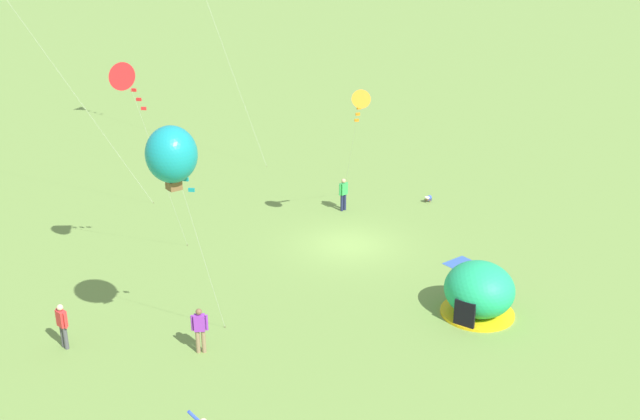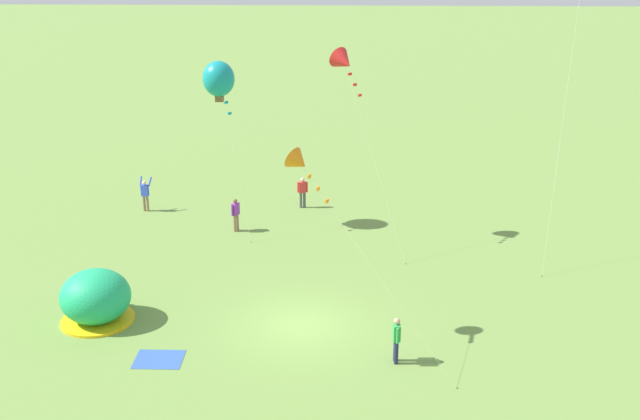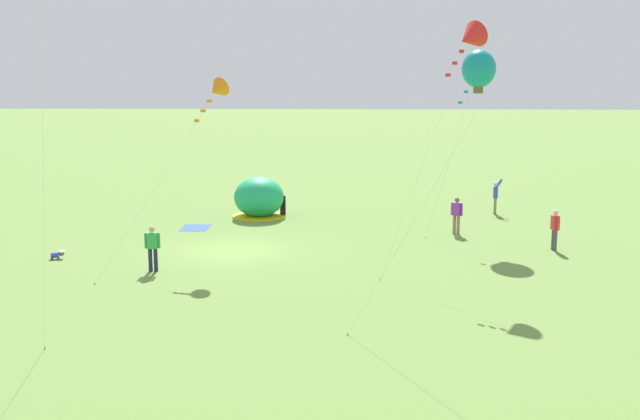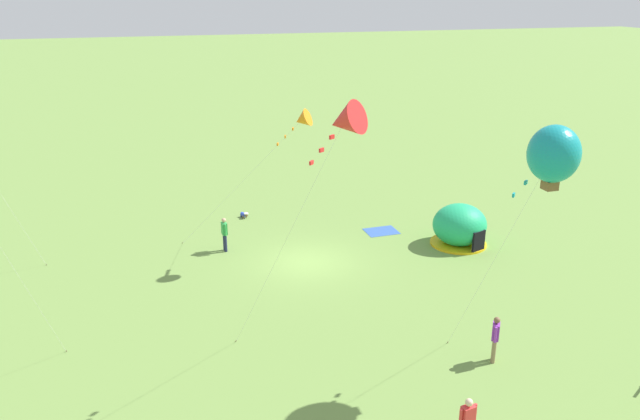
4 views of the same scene
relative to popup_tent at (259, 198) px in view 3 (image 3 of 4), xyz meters
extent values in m
plane|color=olive|center=(7.89, -0.10, -1.00)|extent=(300.00, 300.00, 0.00)
ellipsoid|color=#1EAD6B|center=(0.00, -0.01, 0.05)|extent=(2.70, 2.60, 2.10)
cylinder|color=yellow|center=(0.00, -0.01, -0.95)|extent=(2.81, 2.81, 0.10)
cube|color=black|center=(-0.41, 1.20, -0.45)|extent=(0.80, 0.37, 1.10)
cube|color=#3359A5|center=(3.06, -2.75, -0.99)|extent=(1.72, 1.32, 0.01)
cylinder|color=blue|center=(9.68, -7.03, -0.83)|extent=(0.34, 0.38, 0.22)
sphere|color=brown|center=(9.57, -6.80, -0.80)|extent=(0.19, 0.19, 0.19)
cylinder|color=white|center=(9.57, -6.80, -0.71)|extent=(0.24, 0.24, 0.06)
cylinder|color=brown|center=(9.54, -6.97, -0.91)|extent=(0.07, 0.07, 0.17)
cylinder|color=brown|center=(9.72, -6.88, -0.91)|extent=(0.07, 0.07, 0.17)
cylinder|color=navy|center=(9.67, -7.17, -0.93)|extent=(0.09, 0.09, 0.13)
cylinder|color=navy|center=(9.81, -7.10, -0.93)|extent=(0.09, 0.09, 0.13)
cylinder|color=#4C4C51|center=(7.05, 13.38, -0.56)|extent=(0.15, 0.15, 0.88)
cylinder|color=#4C4C51|center=(7.25, 13.41, -0.56)|extent=(0.15, 0.15, 0.88)
cube|color=red|center=(7.15, 13.40, 0.18)|extent=(0.42, 0.30, 0.60)
sphere|color=beige|center=(7.15, 13.40, 0.61)|extent=(0.22, 0.22, 0.22)
cylinder|color=red|center=(6.91, 13.35, 0.18)|extent=(0.09, 0.09, 0.58)
cylinder|color=red|center=(7.40, 13.44, 0.18)|extent=(0.09, 0.09, 0.58)
cylinder|color=#8C7251|center=(3.94, 9.64, -0.56)|extent=(0.15, 0.15, 0.88)
cylinder|color=#8C7251|center=(4.05, 9.80, -0.56)|extent=(0.15, 0.15, 0.88)
cube|color=purple|center=(3.99, 9.72, 0.18)|extent=(0.41, 0.45, 0.60)
sphere|color=brown|center=(3.99, 9.72, 0.61)|extent=(0.22, 0.22, 0.22)
cylinder|color=purple|center=(3.85, 9.51, 0.18)|extent=(0.09, 0.09, 0.58)
cylinder|color=purple|center=(4.13, 9.93, 0.18)|extent=(0.09, 0.09, 0.58)
cylinder|color=#1E2347|center=(11.41, -2.69, -0.56)|extent=(0.15, 0.15, 0.88)
cylinder|color=#1E2347|center=(11.39, -2.49, -0.56)|extent=(0.15, 0.15, 0.88)
cube|color=green|center=(11.40, -2.59, 0.18)|extent=(0.27, 0.40, 0.60)
sphere|color=tan|center=(11.40, -2.59, 0.61)|extent=(0.22, 0.22, 0.22)
cylinder|color=green|center=(11.42, -2.83, 0.18)|extent=(0.09, 0.09, 0.58)
cylinder|color=green|center=(11.38, -2.34, 0.18)|extent=(0.09, 0.09, 0.58)
cylinder|color=#8C7251|center=(-1.45, 12.51, -0.56)|extent=(0.15, 0.15, 0.88)
cylinder|color=#8C7251|center=(-1.25, 12.47, -0.56)|extent=(0.15, 0.15, 0.88)
cube|color=blue|center=(-1.35, 12.49, 0.18)|extent=(0.42, 0.30, 0.60)
sphere|color=beige|center=(-1.35, 12.49, 0.61)|extent=(0.22, 0.22, 0.22)
cylinder|color=blue|center=(-1.59, 12.69, 0.65)|extent=(0.10, 0.38, 0.50)
cylinder|color=blue|center=(-1.07, 12.59, 0.65)|extent=(0.21, 0.39, 0.50)
cylinder|color=silver|center=(4.11, 9.42, 2.80)|extent=(1.66, 2.41, 7.59)
cylinder|color=brown|center=(4.94, 8.22, -0.97)|extent=(0.03, 0.03, 0.06)
ellipsoid|color=teal|center=(3.28, 10.61, 6.59)|extent=(1.56, 1.56, 1.74)
cube|color=brown|center=(3.28, 10.61, 5.62)|extent=(0.39, 0.39, 0.28)
cube|color=teal|center=(3.51, 10.29, 6.03)|extent=(0.17, 0.19, 0.12)
cube|color=teal|center=(3.70, 10.01, 5.56)|extent=(0.19, 0.17, 0.12)
cube|color=teal|center=(3.89, 9.73, 5.08)|extent=(0.18, 0.18, 0.12)
cylinder|color=silver|center=(19.34, 8.07, 5.48)|extent=(2.24, 6.60, 12.96)
cylinder|color=brown|center=(18.22, 4.78, -0.97)|extent=(0.03, 0.03, 0.06)
cylinder|color=silver|center=(22.21, -1.82, 6.97)|extent=(5.10, 3.02, 15.94)
cylinder|color=brown|center=(19.67, -3.32, -0.97)|extent=(0.03, 0.03, 0.06)
cylinder|color=silver|center=(10.64, -2.41, 2.35)|extent=(5.40, 3.52, 6.71)
cylinder|color=brown|center=(13.33, -4.17, -0.97)|extent=(0.03, 0.03, 0.06)
cone|color=orange|center=(7.94, -0.66, 5.71)|extent=(1.20, 1.18, 1.00)
cube|color=orange|center=(8.31, -0.90, 5.26)|extent=(0.13, 0.21, 0.12)
cube|color=orange|center=(8.62, -1.10, 4.89)|extent=(0.12, 0.21, 0.12)
cube|color=orange|center=(8.93, -1.30, 4.51)|extent=(0.14, 0.21, 0.12)
cylinder|color=silver|center=(10.86, 7.55, 3.34)|extent=(2.95, 3.35, 8.67)
cylinder|color=brown|center=(12.32, 5.88, -0.97)|extent=(0.03, 0.03, 0.06)
cone|color=red|center=(9.39, 9.22, 7.67)|extent=(1.58, 1.59, 1.29)
cube|color=red|center=(9.67, 8.91, 7.15)|extent=(0.20, 0.17, 0.12)
cube|color=red|center=(9.90, 8.64, 6.72)|extent=(0.19, 0.17, 0.12)
cube|color=red|center=(10.13, 8.38, 6.28)|extent=(0.18, 0.19, 0.12)
camera|label=1|loc=(-16.36, 19.93, 13.33)|focal=42.00mm
camera|label=2|loc=(9.66, -25.52, 12.93)|focal=42.00mm
camera|label=3|loc=(38.39, 4.89, 6.13)|focal=42.00mm
camera|label=4|loc=(15.16, 25.77, 11.26)|focal=35.00mm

